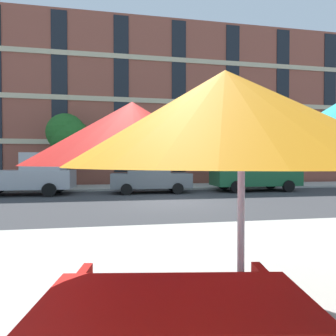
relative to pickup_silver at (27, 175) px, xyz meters
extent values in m
plane|color=#38383A|center=(6.99, -3.70, -1.03)|extent=(120.00, 120.00, 0.00)
cube|color=#B2ADA3|center=(6.99, 3.10, -0.97)|extent=(56.00, 3.60, 0.12)
cube|color=#934C3D|center=(6.99, 11.30, 5.37)|extent=(43.69, 12.00, 12.80)
cube|color=beige|center=(6.99, 5.26, 2.17)|extent=(42.81, 0.08, 0.36)
cube|color=beige|center=(6.99, 5.26, 5.37)|extent=(42.81, 0.08, 0.36)
cube|color=beige|center=(6.99, 5.26, 8.57)|extent=(42.81, 0.08, 0.36)
cube|color=black|center=(0.43, 5.27, 5.77)|extent=(1.10, 0.06, 11.60)
cube|color=black|center=(4.80, 5.27, 5.77)|extent=(1.10, 0.06, 11.60)
cube|color=black|center=(9.17, 5.27, 5.77)|extent=(1.10, 0.06, 11.60)
cube|color=black|center=(13.54, 5.27, 5.77)|extent=(1.10, 0.06, 11.60)
cube|color=black|center=(17.91, 5.27, 5.77)|extent=(1.10, 0.06, 11.60)
cube|color=black|center=(22.28, 5.27, 5.77)|extent=(1.10, 0.06, 11.60)
cube|color=#A8AAB2|center=(-0.24, 0.00, -0.21)|extent=(5.10, 1.90, 0.96)
cube|color=#A8AAB2|center=(0.86, 0.00, 0.72)|extent=(1.90, 1.75, 0.90)
cylinder|color=black|center=(1.34, -0.95, -0.69)|extent=(0.68, 0.22, 0.68)
cylinder|color=black|center=(1.34, 0.95, -0.69)|extent=(0.68, 0.22, 0.68)
cube|color=slate|center=(6.49, 0.00, -0.33)|extent=(4.40, 1.76, 0.80)
cube|color=slate|center=(6.34, 0.00, 0.41)|extent=(2.30, 1.55, 0.68)
cube|color=black|center=(6.34, 0.00, 0.41)|extent=(2.32, 1.57, 0.32)
cylinder|color=black|center=(7.85, 0.88, -0.73)|extent=(0.60, 0.22, 0.60)
cylinder|color=black|center=(7.85, -0.88, -0.73)|extent=(0.60, 0.22, 0.60)
cylinder|color=black|center=(5.12, 0.88, -0.73)|extent=(0.60, 0.22, 0.60)
cylinder|color=black|center=(5.12, -0.88, -0.73)|extent=(0.60, 0.22, 0.60)
cube|color=#195933|center=(12.74, 0.00, -0.21)|extent=(5.10, 1.90, 0.96)
cube|color=#195933|center=(11.64, 0.00, 0.72)|extent=(1.90, 1.75, 0.90)
cube|color=#195933|center=(15.21, 0.00, 0.45)|extent=(0.16, 1.75, 0.36)
cylinder|color=black|center=(14.32, 0.95, -0.69)|extent=(0.68, 0.22, 0.68)
cylinder|color=black|center=(14.32, -0.95, -0.69)|extent=(0.68, 0.22, 0.68)
cylinder|color=black|center=(11.16, 0.95, -0.69)|extent=(0.68, 0.22, 0.68)
cylinder|color=black|center=(11.16, -0.95, -0.69)|extent=(0.68, 0.22, 0.68)
cylinder|color=brown|center=(1.33, 3.59, 0.18)|extent=(0.26, 0.26, 2.42)
sphere|color=#236023|center=(1.52, 3.35, 2.28)|extent=(2.58, 2.58, 2.58)
sphere|color=#236023|center=(1.24, 3.43, 2.65)|extent=(2.49, 2.49, 2.49)
cylinder|color=#4C3823|center=(11.79, 3.19, 0.00)|extent=(0.29, 0.29, 2.06)
sphere|color=#2D702D|center=(12.08, 3.49, 2.13)|extent=(2.17, 2.17, 2.17)
sphere|color=#2D702D|center=(11.86, 3.33, 2.13)|extent=(2.40, 2.40, 2.40)
sphere|color=#2D702D|center=(11.72, 3.41, 1.63)|extent=(2.20, 2.20, 2.20)
sphere|color=#2D702D|center=(11.87, 3.06, 1.68)|extent=(1.63, 1.63, 1.63)
cylinder|color=silver|center=(6.00, -12.70, 0.05)|extent=(0.06, 0.06, 2.15)
cone|color=green|center=(6.46, -11.91, 0.87)|extent=(1.60, 1.60, 0.50)
cone|color=blue|center=(5.55, -11.91, 0.87)|extent=(1.60, 1.60, 0.50)
cone|color=red|center=(5.10, -12.70, 0.87)|extent=(1.60, 1.60, 0.50)
cone|color=orange|center=(5.55, -13.49, 0.87)|extent=(1.60, 1.60, 0.50)
cone|color=#E5668C|center=(6.00, -12.70, 0.91)|extent=(1.53, 1.53, 0.58)
cube|color=red|center=(5.37, -13.08, -0.29)|extent=(1.90, 1.05, 0.06)
cube|color=red|center=(5.46, -12.46, -0.59)|extent=(1.82, 0.53, 0.05)
camera|label=1|loc=(5.04, -14.80, 0.64)|focal=28.31mm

